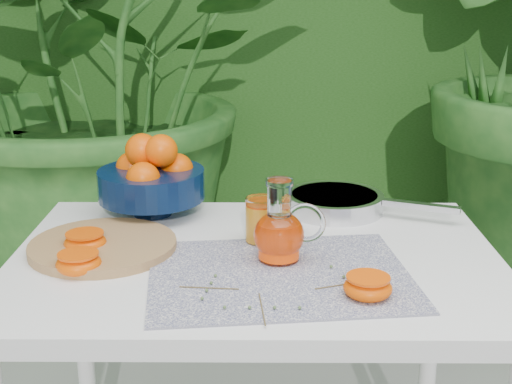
{
  "coord_description": "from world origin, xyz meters",
  "views": [
    {
      "loc": [
        -0.1,
        -1.43,
        1.3
      ],
      "look_at": [
        -0.11,
        -0.06,
        0.88
      ],
      "focal_mm": 50.0,
      "sensor_mm": 36.0,
      "label": 1
    }
  ],
  "objects_px": {
    "white_table": "(256,292)",
    "cutting_board": "(103,246)",
    "fruit_bowl": "(152,177)",
    "juice_pitcher": "(280,233)",
    "saute_pan": "(336,202)"
  },
  "relations": [
    {
      "from": "white_table",
      "to": "cutting_board",
      "type": "relative_size",
      "value": 3.28
    },
    {
      "from": "white_table",
      "to": "fruit_bowl",
      "type": "height_order",
      "value": "fruit_bowl"
    },
    {
      "from": "fruit_bowl",
      "to": "juice_pitcher",
      "type": "height_order",
      "value": "fruit_bowl"
    },
    {
      "from": "juice_pitcher",
      "to": "white_table",
      "type": "bearing_deg",
      "value": 146.89
    },
    {
      "from": "cutting_board",
      "to": "juice_pitcher",
      "type": "bearing_deg",
      "value": -8.8
    },
    {
      "from": "white_table",
      "to": "juice_pitcher",
      "type": "bearing_deg",
      "value": -33.11
    },
    {
      "from": "white_table",
      "to": "fruit_bowl",
      "type": "xyz_separation_m",
      "value": [
        -0.25,
        0.26,
        0.17
      ]
    },
    {
      "from": "white_table",
      "to": "fruit_bowl",
      "type": "distance_m",
      "value": 0.4
    },
    {
      "from": "white_table",
      "to": "saute_pan",
      "type": "distance_m",
      "value": 0.36
    },
    {
      "from": "cutting_board",
      "to": "fruit_bowl",
      "type": "bearing_deg",
      "value": 73.31
    },
    {
      "from": "juice_pitcher",
      "to": "saute_pan",
      "type": "bearing_deg",
      "value": 65.6
    },
    {
      "from": "cutting_board",
      "to": "white_table",
      "type": "bearing_deg",
      "value": -4.58
    },
    {
      "from": "white_table",
      "to": "cutting_board",
      "type": "distance_m",
      "value": 0.33
    },
    {
      "from": "white_table",
      "to": "juice_pitcher",
      "type": "relative_size",
      "value": 5.99
    },
    {
      "from": "juice_pitcher",
      "to": "saute_pan",
      "type": "relative_size",
      "value": 0.39
    }
  ]
}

